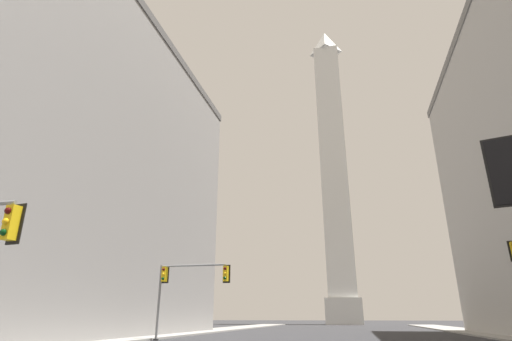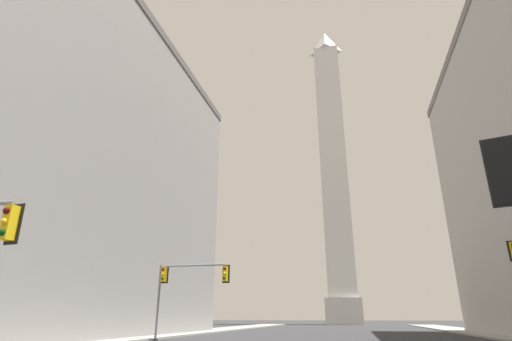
{
  "view_description": "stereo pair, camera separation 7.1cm",
  "coord_description": "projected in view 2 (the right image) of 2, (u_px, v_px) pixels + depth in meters",
  "views": [
    {
      "loc": [
        2.34,
        -2.51,
        1.64
      ],
      "look_at": [
        -15.45,
        73.17,
        30.17
      ],
      "focal_mm": 28.0,
      "sensor_mm": 36.0,
      "label": 1
    },
    {
      "loc": [
        2.41,
        -2.5,
        1.64
      ],
      "look_at": [
        -15.45,
        73.17,
        30.17
      ],
      "focal_mm": 28.0,
      "sensor_mm": 36.0,
      "label": 2
    }
  ],
  "objects": [
    {
      "name": "sidewalk_left",
      "position": [
        160.0,
        335.0,
        35.76
      ],
      "size": [
        5.0,
        110.5,
        0.15
      ],
      "primitive_type": "cube",
      "color": "gray",
      "rests_on": "ground_plane"
    },
    {
      "name": "building_left",
      "position": [
        25.0,
        161.0,
        35.47
      ],
      "size": [
        21.32,
        44.48,
        29.35
      ],
      "color": "gray",
      "rests_on": "ground_plane"
    },
    {
      "name": "obelisk",
      "position": [
        334.0,
        165.0,
        99.18
      ],
      "size": [
        7.88,
        7.88,
        77.1
      ],
      "color": "silver",
      "rests_on": "ground_plane"
    },
    {
      "name": "traffic_light_mid_left",
      "position": [
        183.0,
        281.0,
        30.22
      ],
      "size": [
        5.74,
        0.52,
        5.42
      ],
      "color": "slate",
      "rests_on": "ground_plane"
    }
  ]
}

